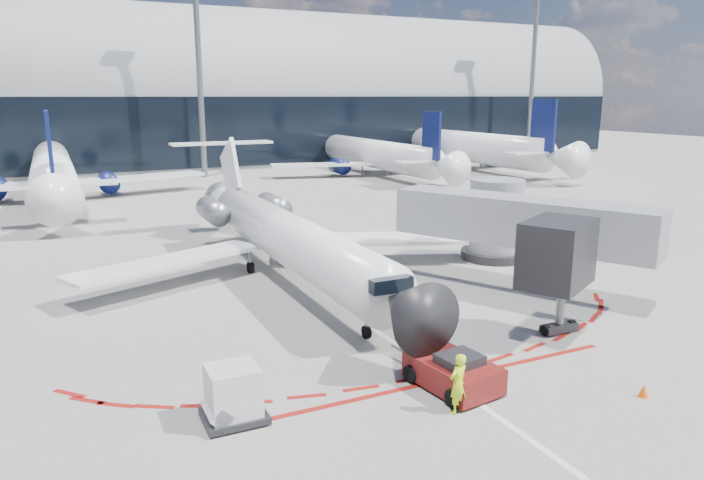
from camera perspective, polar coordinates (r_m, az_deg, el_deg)
name	(u,v)px	position (r m, az deg, el deg)	size (l,w,h in m)	color
ground	(318,289)	(32.03, -3.10, -4.51)	(260.00, 260.00, 0.00)	gray
apron_centerline	(304,279)	(33.80, -4.40, -3.58)	(0.25, 40.00, 0.01)	silver
apron_stop_bar	(445,379)	(22.53, 8.44, -12.43)	(14.00, 0.25, 0.01)	maroon
terminal_building	(138,104)	(93.96, -18.85, 11.65)	(150.00, 24.15, 24.00)	#9C9FA1
jet_bridge	(513,226)	(33.74, 14.43, 1.27)	(10.03, 15.20, 4.90)	#999CA1
light_mast_centre	(199,70)	(78.10, -13.71, 14.75)	(0.70, 0.70, 25.00)	slate
light_mast_east	(532,76)	(101.28, 16.09, 14.13)	(0.70, 0.70, 25.00)	slate
regional_jet	(282,234)	(34.04, -6.36, 0.53)	(22.52, 27.77, 6.95)	white
pushback_tug	(453,372)	(21.78, 9.20, -11.76)	(2.47, 5.03, 1.28)	#5C0D11
ramp_worker	(458,383)	(20.08, 9.63, -12.74)	(0.71, 0.46, 1.94)	#E2FF1A
uld_container	(233,395)	(19.71, -10.74, -13.65)	(1.87, 1.59, 1.75)	black
safety_cone_left	(252,409)	(20.17, -9.11, -14.90)	(0.35, 0.35, 0.48)	#FF5705
safety_cone_right	(644,390)	(23.12, 24.99, -12.29)	(0.32, 0.32, 0.45)	#FF5705
bg_airliner_0	(49,142)	(65.75, -25.80, 8.00)	(33.14, 35.09, 10.72)	white
bg_airliner_1	(374,134)	(78.82, 1.97, 9.63)	(30.97, 32.79, 10.02)	white
bg_airliner_2	(464,125)	(87.08, 10.15, 10.26)	(35.68, 37.78, 11.54)	white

